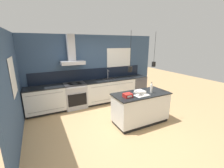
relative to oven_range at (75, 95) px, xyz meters
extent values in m
plane|color=tan|center=(0.74, -1.69, -0.46)|extent=(16.00, 16.00, 0.00)
cube|color=#354C6B|center=(0.74, 0.34, 0.84)|extent=(5.60, 0.06, 2.60)
cube|color=black|center=(0.74, 0.30, 0.67)|extent=(4.42, 0.02, 0.43)
cube|color=white|center=(1.98, 0.30, 1.16)|extent=(1.12, 0.01, 0.96)
cube|color=black|center=(1.98, 0.31, 1.16)|extent=(1.04, 0.01, 0.88)
cube|color=#B5B5BA|center=(0.00, 0.08, 1.18)|extent=(0.80, 0.46, 0.12)
cube|color=#B5B5BA|center=(0.00, 0.17, 1.69)|extent=(0.26, 0.20, 0.90)
cylinder|color=black|center=(1.03, -1.97, 1.70)|extent=(0.01, 0.01, 0.88)
cylinder|color=black|center=(1.03, -1.97, 1.19)|extent=(0.11, 0.11, 0.14)
sphere|color=#F9D18C|center=(1.03, -1.97, 1.19)|extent=(0.06, 0.06, 0.06)
cylinder|color=black|center=(1.87, -1.91, 1.74)|extent=(0.01, 0.01, 0.81)
cylinder|color=black|center=(1.87, -1.91, 1.26)|extent=(0.11, 0.11, 0.14)
sphere|color=#F9D18C|center=(1.87, -1.91, 1.26)|extent=(0.06, 0.06, 0.06)
cube|color=#354C6B|center=(-1.69, -0.99, 0.84)|extent=(0.06, 3.80, 2.60)
cube|color=white|center=(-1.65, -1.14, 1.09)|extent=(0.01, 0.76, 0.88)
cube|color=black|center=(-1.66, -1.14, 1.09)|extent=(0.01, 0.68, 0.80)
cube|color=black|center=(-1.00, 0.03, -0.41)|extent=(1.21, 0.56, 0.09)
cube|color=silver|center=(-1.00, 0.00, 0.03)|extent=(1.24, 0.62, 0.79)
cube|color=gray|center=(-1.00, -0.31, 0.30)|extent=(1.09, 0.01, 0.01)
cube|color=gray|center=(-1.00, -0.31, -0.25)|extent=(1.09, 0.01, 0.01)
cube|color=black|center=(-1.00, 0.00, 0.44)|extent=(1.27, 0.64, 0.03)
cube|color=black|center=(1.40, 0.03, -0.41)|extent=(1.98, 0.56, 0.09)
cube|color=silver|center=(1.40, 0.00, 0.03)|extent=(2.04, 0.62, 0.79)
cube|color=gray|center=(1.40, -0.31, 0.30)|extent=(1.79, 0.01, 0.01)
cube|color=gray|center=(1.40, -0.31, -0.25)|extent=(1.79, 0.01, 0.01)
cube|color=black|center=(1.40, 0.00, 0.44)|extent=(2.06, 0.64, 0.03)
cube|color=#262628|center=(1.40, 0.05, 0.45)|extent=(0.48, 0.34, 0.01)
cylinder|color=#B5B5BA|center=(1.40, 0.18, 0.63)|extent=(0.02, 0.02, 0.34)
sphere|color=#B5B5BA|center=(1.40, 0.18, 0.80)|extent=(0.03, 0.03, 0.03)
cylinder|color=#B5B5BA|center=(1.40, 0.12, 0.78)|extent=(0.02, 0.12, 0.02)
cube|color=#B5B5BA|center=(0.00, 0.00, -0.02)|extent=(0.75, 0.62, 0.87)
cube|color=black|center=(0.00, -0.31, -0.06)|extent=(0.64, 0.02, 0.44)
cylinder|color=#B5B5BA|center=(0.00, -0.34, 0.17)|extent=(0.56, 0.02, 0.02)
cube|color=#B5B5BA|center=(0.00, -0.32, 0.36)|extent=(0.64, 0.02, 0.07)
cube|color=#2D2D30|center=(0.00, 0.00, 0.43)|extent=(0.75, 0.60, 0.04)
cylinder|color=black|center=(-0.15, 0.11, 0.45)|extent=(0.17, 0.17, 0.00)
cylinder|color=black|center=(0.15, 0.11, 0.45)|extent=(0.17, 0.17, 0.00)
cylinder|color=black|center=(-0.15, -0.10, 0.45)|extent=(0.17, 0.17, 0.00)
cylinder|color=black|center=(0.15, -0.10, 0.45)|extent=(0.17, 0.17, 0.00)
cube|color=#4C4C51|center=(2.73, 0.00, -0.01)|extent=(0.61, 0.62, 0.89)
cube|color=black|center=(2.73, 0.00, 0.44)|extent=(0.61, 0.62, 0.02)
cylinder|color=#4C4C51|center=(2.73, -0.33, 0.36)|extent=(0.46, 0.02, 0.02)
cube|color=black|center=(1.46, -1.94, -0.41)|extent=(1.53, 0.70, 0.09)
cube|color=silver|center=(1.46, -1.94, 0.03)|extent=(1.60, 0.73, 0.79)
cube|color=black|center=(1.46, -1.94, 0.44)|extent=(1.65, 0.78, 0.03)
cylinder|color=silver|center=(1.74, -2.03, 0.58)|extent=(0.07, 0.07, 0.25)
cylinder|color=silver|center=(1.74, -2.03, 0.73)|extent=(0.03, 0.03, 0.06)
cylinder|color=#262628|center=(1.74, -2.03, 0.76)|extent=(0.03, 0.03, 0.01)
cube|color=silver|center=(1.40, -1.94, 0.47)|extent=(0.27, 0.33, 0.04)
cube|color=silver|center=(1.42, -1.93, 0.52)|extent=(0.24, 0.27, 0.04)
cube|color=red|center=(0.94, -2.03, 0.50)|extent=(0.22, 0.19, 0.10)
cube|color=white|center=(0.94, -2.13, 0.50)|extent=(0.13, 0.01, 0.05)
cube|color=silver|center=(1.36, -2.09, 0.46)|extent=(0.43, 0.27, 0.01)
camera|label=1|loc=(-1.12, -5.19, 1.84)|focal=24.00mm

